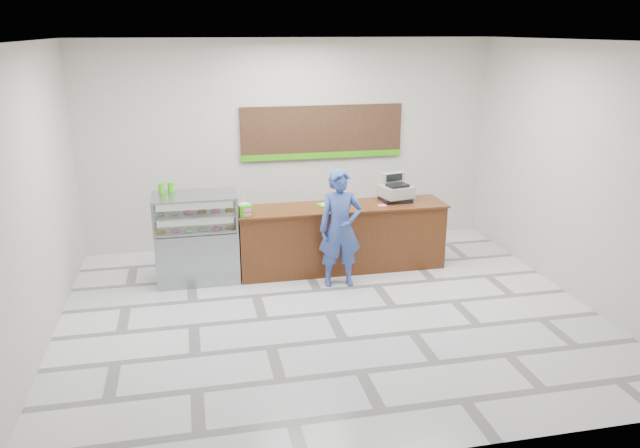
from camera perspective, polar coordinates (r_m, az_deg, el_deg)
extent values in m
plane|color=silver|center=(8.43, 0.87, -8.14)|extent=(7.00, 7.00, 0.00)
plane|color=beige|center=(10.71, -2.74, 7.28)|extent=(7.00, 0.00, 7.00)
plane|color=silver|center=(7.60, 0.99, 16.41)|extent=(7.00, 7.00, 0.00)
cube|color=#5D2A12|center=(9.75, 1.98, -1.33)|extent=(3.20, 0.70, 1.00)
cube|color=#5D2A12|center=(9.60, 2.01, 1.59)|extent=(3.26, 0.76, 0.03)
cube|color=gray|center=(9.52, -11.12, -2.78)|extent=(1.20, 0.70, 0.80)
cube|color=white|center=(9.32, -11.35, 0.97)|extent=(1.20, 0.70, 0.50)
cube|color=gray|center=(9.25, -11.45, 2.55)|extent=(1.22, 0.72, 0.03)
cube|color=silver|center=(9.38, -11.27, -0.37)|extent=(1.14, 0.64, 0.02)
cube|color=silver|center=(9.31, -11.35, 1.03)|extent=(1.14, 0.64, 0.02)
torus|color=#A87A22|center=(9.29, -14.34, -0.55)|extent=(0.15, 0.15, 0.05)
torus|color=pink|center=(9.28, -13.11, -0.48)|extent=(0.15, 0.15, 0.05)
torus|color=#A3E88B|center=(9.28, -11.88, -0.40)|extent=(0.15, 0.15, 0.05)
torus|color=#A3E88B|center=(9.28, -10.65, -0.32)|extent=(0.15, 0.15, 0.05)
torus|color=pink|center=(9.28, -9.42, -0.24)|extent=(0.15, 0.15, 0.05)
torus|color=#A87A22|center=(9.29, -8.19, -0.16)|extent=(0.15, 0.15, 0.05)
torus|color=#A3E88B|center=(9.36, -14.43, 1.12)|extent=(0.15, 0.15, 0.05)
torus|color=#A3E88B|center=(9.36, -13.21, 1.20)|extent=(0.15, 0.15, 0.05)
torus|color=pink|center=(9.35, -11.99, 1.28)|extent=(0.15, 0.15, 0.05)
torus|color=#A87A22|center=(9.35, -10.76, 1.36)|extent=(0.15, 0.15, 0.05)
torus|color=pink|center=(9.36, -9.54, 1.43)|extent=(0.15, 0.15, 0.05)
torus|color=#A87A22|center=(9.37, -8.32, 1.51)|extent=(0.15, 0.15, 0.05)
cube|color=black|center=(10.74, 0.21, 8.41)|extent=(2.80, 0.05, 0.90)
cube|color=#36A50E|center=(10.78, 0.24, 6.29)|extent=(2.80, 0.02, 0.10)
cube|color=black|center=(9.95, 6.88, 2.33)|extent=(0.45, 0.45, 0.07)
cube|color=gray|center=(9.92, 6.91, 3.02)|extent=(0.54, 0.56, 0.18)
cube|color=black|center=(9.81, 7.10, 3.52)|extent=(0.36, 0.29, 0.04)
cube|color=gray|center=(10.00, 6.70, 4.20)|extent=(0.40, 0.20, 0.18)
cube|color=black|center=(9.94, 6.82, 4.24)|extent=(0.29, 0.08, 0.11)
cube|color=black|center=(9.91, 7.36, 2.17)|extent=(0.10, 0.17, 0.04)
cube|color=#40B705|center=(9.63, 0.78, 1.78)|extent=(0.35, 0.27, 0.02)
cube|color=white|center=(9.63, 0.88, 1.85)|extent=(0.25, 0.19, 0.00)
cube|color=white|center=(9.31, -6.93, 1.45)|extent=(0.16, 0.16, 0.12)
cylinder|color=silver|center=(9.38, -6.98, 1.57)|extent=(0.08, 0.08, 0.12)
cube|color=#36A50E|center=(9.09, -6.80, 1.19)|extent=(0.20, 0.14, 0.17)
cylinder|color=pink|center=(9.66, 5.73, 1.71)|extent=(0.14, 0.14, 0.00)
cylinder|color=#36A50E|center=(9.42, -14.30, 3.19)|extent=(0.10, 0.10, 0.15)
cylinder|color=#36A50E|center=(9.45, -13.49, 3.30)|extent=(0.09, 0.09, 0.15)
imported|color=#324790|center=(9.03, 1.86, -0.40)|extent=(0.66, 0.46, 1.74)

